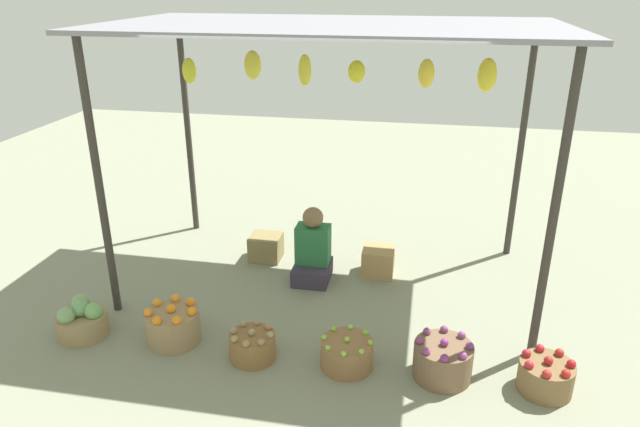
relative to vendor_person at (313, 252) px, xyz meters
name	(u,v)px	position (x,y,z in m)	size (l,w,h in m)	color
ground_plane	(330,278)	(0.18, 0.03, -0.30)	(14.00, 14.00, 0.00)	gray
market_stall_structure	(333,46)	(0.19, 0.04, 2.03)	(4.01, 2.22, 2.52)	#38332D
vendor_person	(313,252)	(0.00, 0.00, 0.00)	(0.36, 0.44, 0.78)	#383042
basket_cabbages	(82,320)	(-1.76, -1.37, -0.16)	(0.43, 0.43, 0.34)	#9B7F55
basket_oranges	(173,325)	(-0.95, -1.30, -0.15)	(0.46, 0.46, 0.35)	#997C56
basket_potatoes	(252,345)	(-0.22, -1.40, -0.18)	(0.38, 0.38, 0.27)	olive
basket_limes	(347,353)	(0.56, -1.37, -0.18)	(0.42, 0.42, 0.27)	olive
basket_purple_onions	(443,360)	(1.30, -1.35, -0.15)	(0.45, 0.45, 0.34)	brown
basket_red_apples	(546,376)	(2.06, -1.37, -0.17)	(0.40, 0.40, 0.30)	brown
wooden_crate_near_vendor	(266,247)	(-0.60, 0.35, -0.16)	(0.34, 0.30, 0.27)	olive
wooden_crate_stacked_rear	(378,261)	(0.65, 0.23, -0.15)	(0.32, 0.31, 0.29)	#AA8451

